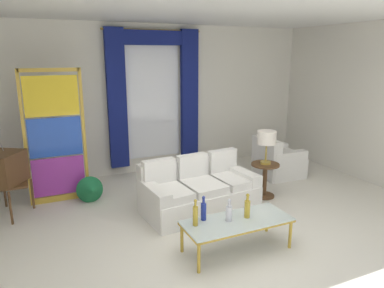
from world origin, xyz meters
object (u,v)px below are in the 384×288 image
at_px(bottle_blue_decanter, 204,210).
at_px(bottle_ruby_flask, 195,215).
at_px(stained_glass_divider, 56,140).
at_px(round_side_table, 265,177).
at_px(table_lamp_brass, 267,139).
at_px(peacock_figurine, 91,191).
at_px(coffee_table, 237,223).
at_px(vintage_tv, 3,170).
at_px(bottle_amber_squat, 229,212).
at_px(armchair_white, 277,162).
at_px(couch_white_long, 197,191).
at_px(bottle_crystal_tall, 247,208).

distance_m(bottle_blue_decanter, bottle_ruby_flask, 0.18).
relative_size(stained_glass_divider, round_side_table, 3.70).
height_order(bottle_blue_decanter, table_lamp_brass, table_lamp_brass).
height_order(peacock_figurine, table_lamp_brass, table_lamp_brass).
bearing_deg(coffee_table, bottle_blue_decanter, 154.59).
relative_size(vintage_tv, peacock_figurine, 2.24).
bearing_deg(bottle_blue_decanter, round_side_table, 32.79).
bearing_deg(bottle_blue_decanter, stained_glass_divider, 121.88).
xyz_separation_m(bottle_amber_squat, armchair_white, (2.34, 2.08, -0.24)).
bearing_deg(armchair_white, vintage_tv, 177.47).
xyz_separation_m(couch_white_long, stained_glass_divider, (-1.95, 1.27, 0.75)).
bearing_deg(peacock_figurine, couch_white_long, -31.82).
xyz_separation_m(bottle_crystal_tall, stained_glass_divider, (-2.02, 2.57, 0.52)).
height_order(bottle_amber_squat, bottle_ruby_flask, bottle_ruby_flask).
height_order(couch_white_long, vintage_tv, vintage_tv).
bearing_deg(table_lamp_brass, couch_white_long, 179.23).
bearing_deg(armchair_white, bottle_crystal_tall, -134.92).
height_order(bottle_amber_squat, stained_glass_divider, stained_glass_divider).
relative_size(coffee_table, bottle_crystal_tall, 4.29).
bearing_deg(peacock_figurine, bottle_blue_decanter, -63.15).
distance_m(bottle_amber_squat, round_side_table, 1.95).
bearing_deg(table_lamp_brass, bottle_ruby_flask, -147.38).
relative_size(bottle_ruby_flask, table_lamp_brass, 0.59).
bearing_deg(peacock_figurine, table_lamp_brass, -18.90).
relative_size(bottle_blue_decanter, peacock_figurine, 0.52).
height_order(coffee_table, bottle_amber_squat, bottle_amber_squat).
height_order(coffee_table, round_side_table, round_side_table).
bearing_deg(bottle_ruby_flask, vintage_tv, 133.58).
bearing_deg(bottle_amber_squat, bottle_ruby_flask, 171.09).
relative_size(bottle_crystal_tall, bottle_ruby_flask, 0.95).
height_order(bottle_blue_decanter, bottle_crystal_tall, bottle_crystal_tall).
relative_size(bottle_blue_decanter, bottle_amber_squat, 1.07).
xyz_separation_m(couch_white_long, bottle_amber_squat, (-0.19, -1.29, 0.22)).
relative_size(bottle_ruby_flask, round_side_table, 0.56).
distance_m(couch_white_long, peacock_figurine, 1.77).
bearing_deg(stained_glass_divider, vintage_tv, -161.47).
bearing_deg(bottle_amber_squat, vintage_tv, 137.95).
height_order(coffee_table, armchair_white, armchair_white).
bearing_deg(couch_white_long, stained_glass_divider, 147.01).
bearing_deg(bottle_ruby_flask, couch_white_long, 63.41).
distance_m(round_side_table, table_lamp_brass, 0.67).
bearing_deg(coffee_table, armchair_white, 43.27).
xyz_separation_m(bottle_blue_decanter, table_lamp_brass, (1.73, 1.12, 0.49)).
height_order(couch_white_long, stained_glass_divider, stained_glass_divider).
relative_size(coffee_table, armchair_white, 1.58).
height_order(armchair_white, table_lamp_brass, table_lamp_brass).
bearing_deg(couch_white_long, armchair_white, 20.14).
distance_m(coffee_table, peacock_figurine, 2.67).
bearing_deg(peacock_figurine, vintage_tv, 176.70).
height_order(bottle_crystal_tall, armchair_white, armchair_white).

